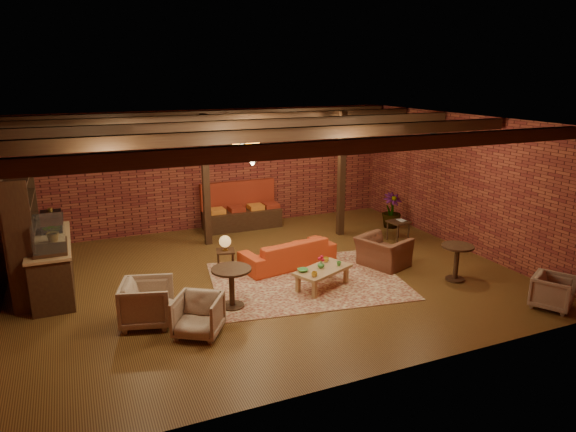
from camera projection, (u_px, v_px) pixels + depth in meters
name	position (u px, v px, depth m)	size (l,w,h in m)	color
floor	(268.00, 277.00, 10.74)	(10.00, 10.00, 0.00)	#3C230F
ceiling	(267.00, 122.00, 9.88)	(10.00, 8.00, 0.02)	black
wall_back	(215.00, 169.00, 13.85)	(10.00, 0.02, 3.20)	maroon
wall_front	(376.00, 271.00, 6.77)	(10.00, 0.02, 3.20)	maroon
wall_right	(463.00, 182.00, 12.21)	(0.02, 8.00, 3.20)	maroon
ceiling_beams	(267.00, 129.00, 9.91)	(9.80, 6.40, 0.22)	black
ceiling_pipe	(241.00, 132.00, 11.39)	(0.12, 0.12, 9.60)	black
post_left	(206.00, 181.00, 12.38)	(0.16, 0.16, 3.20)	black
post_right	(342.00, 175.00, 13.14)	(0.16, 0.16, 3.20)	black
service_counter	(50.00, 252.00, 9.86)	(0.80, 2.50, 1.60)	black
plant_counter	(53.00, 228.00, 9.96)	(0.35, 0.39, 0.30)	#337F33
shelving_hutch	(25.00, 233.00, 9.69)	(0.52, 2.00, 2.40)	black
banquette	(242.00, 210.00, 13.98)	(2.10, 0.70, 1.00)	maroon
service_sign	(246.00, 145.00, 13.08)	(0.86, 0.06, 0.30)	orange
ceiling_spotlights	(267.00, 140.00, 9.97)	(6.40, 4.40, 0.28)	black
rug	(307.00, 280.00, 10.54)	(3.81, 2.91, 0.01)	maroon
sofa	(288.00, 253.00, 11.28)	(2.10, 0.82, 0.61)	red
coffee_table	(322.00, 271.00, 10.09)	(1.32, 1.02, 0.66)	#A56F4D
side_table_lamp	(225.00, 244.00, 10.89)	(0.46, 0.46, 0.80)	black
round_table_left	(232.00, 281.00, 9.23)	(0.72, 0.72, 0.75)	black
armchair_a	(147.00, 301.00, 8.64)	(0.82, 0.77, 0.85)	beige
armchair_b	(198.00, 314.00, 8.29)	(0.72, 0.67, 0.74)	beige
armchair_right	(383.00, 247.00, 11.22)	(1.02, 0.66, 0.89)	brown
side_table_book	(398.00, 223.00, 12.91)	(0.52, 0.52, 0.54)	black
round_table_right	(457.00, 257.00, 10.44)	(0.64, 0.64, 0.75)	black
armchair_far	(553.00, 290.00, 9.25)	(0.66, 0.62, 0.68)	beige
plant_tall	(393.00, 176.00, 13.80)	(1.60, 1.60, 2.86)	#4C7F4C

